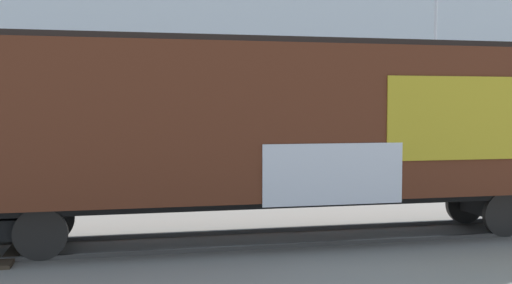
# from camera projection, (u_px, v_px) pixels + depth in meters

# --- Properties ---
(ground_plane) EXTENTS (260.00, 260.00, 0.00)m
(ground_plane) POSITION_uv_depth(u_px,v_px,m) (274.00, 240.00, 12.08)
(ground_plane) COLOR gray
(track) EXTENTS (60.01, 2.57, 0.08)m
(track) POSITION_uv_depth(u_px,v_px,m) (187.00, 242.00, 11.72)
(track) COLOR #4C4742
(track) RESTS_ON ground_plane
(freight_car) EXTENTS (16.48, 2.90, 4.01)m
(freight_car) POSITION_uv_depth(u_px,v_px,m) (282.00, 125.00, 11.98)
(freight_car) COLOR #5B2B19
(freight_car) RESTS_ON ground_plane
(flagpole) EXTENTS (0.63, 1.33, 8.04)m
(flagpole) POSITION_uv_depth(u_px,v_px,m) (436.00, 48.00, 24.97)
(flagpole) COLOR silver
(flagpole) RESTS_ON ground_plane
(hillside) EXTENTS (139.61, 37.62, 18.34)m
(hillside) POSITION_uv_depth(u_px,v_px,m) (144.00, 71.00, 71.95)
(hillside) COLOR silver
(hillside) RESTS_ON ground_plane
(parked_car_silver) EXTENTS (4.21, 2.08, 1.73)m
(parked_car_silver) POSITION_uv_depth(u_px,v_px,m) (129.00, 167.00, 17.87)
(parked_car_silver) COLOR #B7BABF
(parked_car_silver) RESTS_ON ground_plane
(parked_car_white) EXTENTS (4.91, 2.39, 1.63)m
(parked_car_white) POSITION_uv_depth(u_px,v_px,m) (308.00, 163.00, 19.44)
(parked_car_white) COLOR silver
(parked_car_white) RESTS_ON ground_plane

